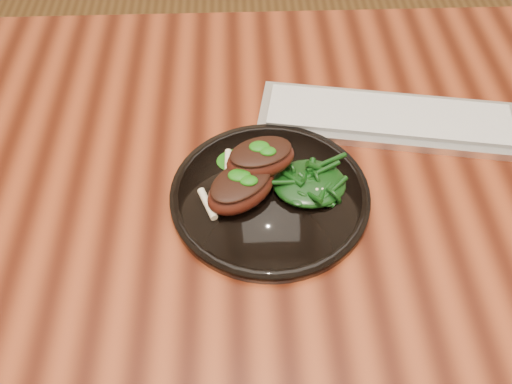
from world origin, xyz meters
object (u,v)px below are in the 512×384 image
Objects in this scene: lamb_chop_front at (241,187)px; keyboard at (388,118)px; desk at (308,200)px; greens_heap at (310,180)px; plate at (270,195)px.

lamb_chop_front is 0.28m from keyboard.
desk is 16.15× the size of greens_heap.
keyboard is (0.23, 0.16, -0.03)m from lamb_chop_front.
lamb_chop_front is at bearing -165.84° from plate.
lamb_chop_front is at bearing -143.86° from desk.
greens_heap is at bearing 9.06° from lamb_chop_front.
lamb_chop_front is 0.09m from greens_heap.
desk is at bearing -146.91° from keyboard.
plate is at bearing -142.13° from keyboard.
desk is at bearing 36.14° from lamb_chop_front.
keyboard is at bearing 37.87° from plate.
lamb_chop_front reaches higher than desk.
lamb_chop_front reaches higher than greens_heap.
greens_heap is 0.20m from keyboard.
keyboard is (0.19, 0.15, 0.00)m from plate.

